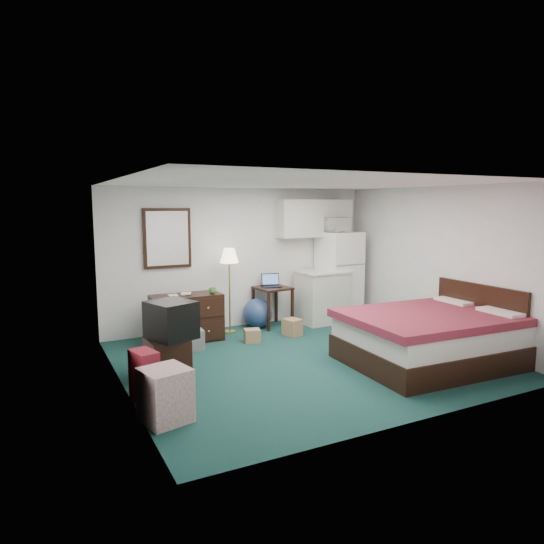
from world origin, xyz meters
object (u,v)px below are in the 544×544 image
kitchen_counter (322,297)px  fridge (339,276)px  suitcase (144,376)px  dresser (187,318)px  desk (273,307)px  floor_lamp (230,291)px  tv_stand (167,357)px  bed (429,339)px

kitchen_counter → fridge: size_ratio=0.56×
fridge → suitcase: size_ratio=2.91×
dresser → desk: (1.69, 0.24, -0.02)m
fridge → floor_lamp: bearing=177.1°
desk → fridge: 1.49m
suitcase → floor_lamp: bearing=36.2°
kitchen_counter → tv_stand: 3.71m
desk → suitcase: desk is taller
desk → fridge: size_ratio=0.43×
dresser → fridge: size_ratio=0.67×
floor_lamp → kitchen_counter: (1.83, -0.11, -0.26)m
kitchen_counter → suitcase: kitchen_counter is taller
floor_lamp → desk: floor_lamp is taller
tv_stand → suitcase: size_ratio=0.93×
bed → tv_stand: (-3.39, 1.17, -0.11)m
floor_lamp → desk: (0.85, 0.04, -0.37)m
desk → bed: size_ratio=0.33×
dresser → floor_lamp: bearing=13.8°
floor_lamp → suitcase: size_ratio=2.53×
floor_lamp → fridge: size_ratio=0.87×
dresser → floor_lamp: size_ratio=0.77×
kitchen_counter → bed: size_ratio=0.43×
bed → floor_lamp: bearing=125.9°
tv_stand → suitcase: bearing=-125.7°
floor_lamp → suitcase: floor_lamp is taller
floor_lamp → bed: (1.85, -2.82, -0.38)m
desk → suitcase: (-2.83, -2.37, -0.07)m
bed → suitcase: bed is taller
tv_stand → suitcase: suitcase is taller
fridge → bed: 2.88m
desk → tv_stand: size_ratio=1.35×
desk → suitcase: size_ratio=1.25×
desk → kitchen_counter: size_ratio=0.77×
dresser → tv_stand: (-0.71, -1.44, -0.14)m
bed → tv_stand: bearing=163.5°
kitchen_counter → suitcase: bearing=-151.8°
kitchen_counter → tv_stand: kitchen_counter is taller
tv_stand → kitchen_counter: bearing=21.4°
dresser → bed: (2.69, -2.61, -0.03)m
desk → bed: desk is taller
dresser → desk: 1.71m
fridge → tv_stand: fridge is taller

